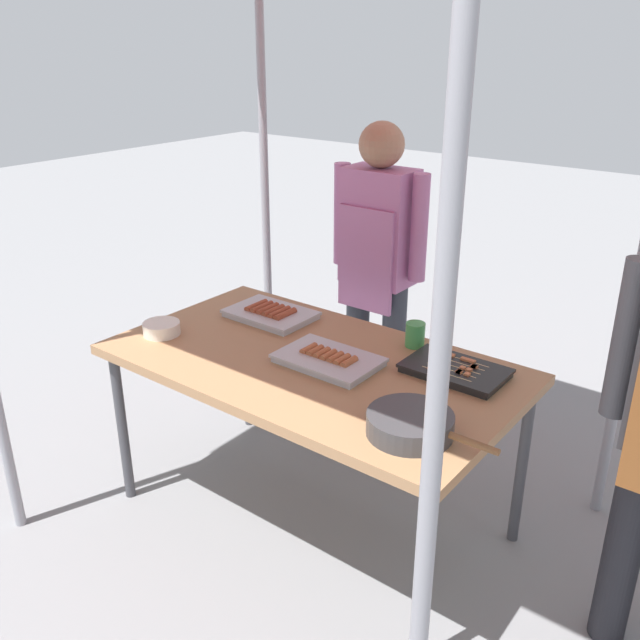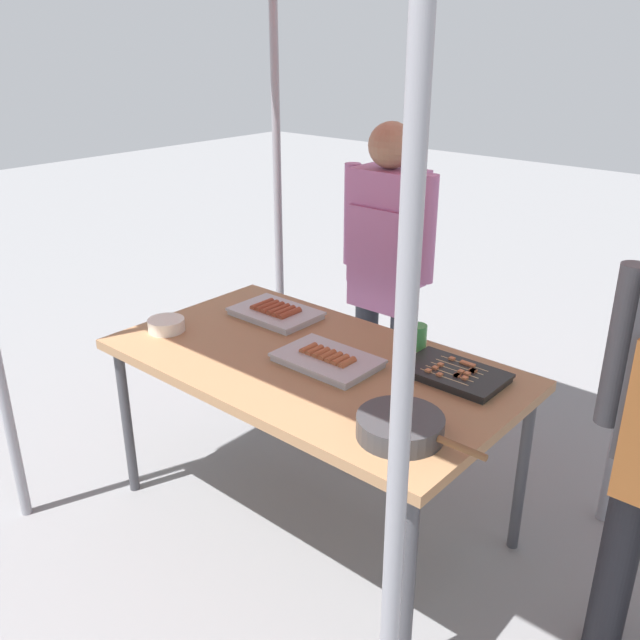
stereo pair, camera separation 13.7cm
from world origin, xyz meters
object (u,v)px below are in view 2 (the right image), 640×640
object	(u,v)px
tray_pork_links	(327,360)
vendor_woman	(386,257)
drink_cup_near_edge	(417,337)
tray_grilled_sausages	(276,313)
tray_meat_skewers	(454,374)
condiment_bowl	(166,325)
cooking_wok	(401,426)
stall_table	(312,371)

from	to	relation	value
tray_pork_links	vendor_woman	world-z (taller)	vendor_woman
drink_cup_near_edge	tray_grilled_sausages	bearing A→B (deg)	-168.71
tray_meat_skewers	vendor_woman	distance (m)	0.96
condiment_bowl	cooking_wok	bearing A→B (deg)	-1.61
tray_grilled_sausages	vendor_woman	world-z (taller)	vendor_woman
drink_cup_near_edge	tray_pork_links	bearing A→B (deg)	-117.33
tray_meat_skewers	condiment_bowl	bearing A→B (deg)	-159.82
drink_cup_near_edge	vendor_woman	distance (m)	0.69
tray_grilled_sausages	condiment_bowl	distance (m)	0.48
tray_grilled_sausages	tray_meat_skewers	distance (m)	0.91
tray_grilled_sausages	tray_pork_links	bearing A→B (deg)	-23.71
stall_table	tray_meat_skewers	world-z (taller)	tray_meat_skewers
tray_pork_links	drink_cup_near_edge	bearing A→B (deg)	62.67
tray_grilled_sausages	drink_cup_near_edge	size ratio (longest dim) A/B	3.76
stall_table	tray_grilled_sausages	size ratio (longest dim) A/B	4.23
cooking_wok	drink_cup_near_edge	xyz separation A→B (m)	(-0.33, 0.59, 0.01)
tray_meat_skewers	vendor_woman	bearing A→B (deg)	141.35
tray_meat_skewers	condiment_bowl	size ratio (longest dim) A/B	2.40
drink_cup_near_edge	stall_table	bearing A→B (deg)	-125.61
stall_table	condiment_bowl	world-z (taller)	condiment_bowl
tray_grilled_sausages	condiment_bowl	size ratio (longest dim) A/B	2.43
cooking_wok	drink_cup_near_edge	distance (m)	0.67
stall_table	tray_pork_links	distance (m)	0.10
tray_grilled_sausages	condiment_bowl	bearing A→B (deg)	-120.10
tray_grilled_sausages	tray_meat_skewers	size ratio (longest dim) A/B	1.01
stall_table	drink_cup_near_edge	world-z (taller)	drink_cup_near_edge
stall_table	condiment_bowl	bearing A→B (deg)	-163.12
tray_meat_skewers	vendor_woman	world-z (taller)	vendor_woman
cooking_wok	condiment_bowl	xyz separation A→B (m)	(-1.23, 0.03, -0.01)
tray_pork_links	cooking_wok	size ratio (longest dim) A/B	0.88
stall_table	drink_cup_near_edge	distance (m)	0.45
stall_table	tray_pork_links	world-z (taller)	tray_pork_links
tray_meat_skewers	condiment_bowl	distance (m)	1.23
tray_grilled_sausages	tray_pork_links	size ratio (longest dim) A/B	0.98
cooking_wok	tray_grilled_sausages	bearing A→B (deg)	155.43
cooking_wok	drink_cup_near_edge	bearing A→B (deg)	119.28
stall_table	tray_grilled_sausages	xyz separation A→B (m)	(-0.41, 0.22, 0.07)
cooking_wok	tray_pork_links	bearing A→B (deg)	154.62
tray_meat_skewers	drink_cup_near_edge	size ratio (longest dim) A/B	3.70
tray_meat_skewers	cooking_wok	distance (m)	0.47
tray_grilled_sausages	cooking_wok	xyz separation A→B (m)	(0.99, -0.45, 0.02)
tray_meat_skewers	tray_pork_links	size ratio (longest dim) A/B	0.96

